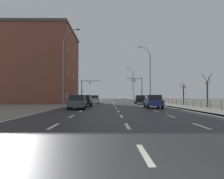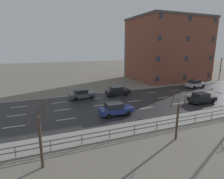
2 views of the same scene
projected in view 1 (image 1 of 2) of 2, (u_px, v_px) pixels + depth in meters
The scene contains 17 objects.
ground_plane at pixel (113, 103), 51.83m from camera, with size 160.00×160.00×0.12m.
road_asphalt_strip at pixel (112, 101), 63.82m from camera, with size 14.00×120.00×0.03m.
sidewalk_right at pixel (143, 101), 63.94m from camera, with size 3.00×120.00×0.12m.
guardrail at pixel (197, 102), 28.88m from camera, with size 0.07×37.83×1.00m.
street_lamp_midground at pixel (150, 75), 48.63m from camera, with size 2.59×0.24×11.63m.
street_lamp_distant at pixel (133, 84), 82.49m from camera, with size 2.55×0.24×11.22m.
street_lamp_left_bank at pixel (64, 68), 34.88m from camera, with size 2.54×0.24×11.36m.
traffic_signal_right at pixel (138, 85), 63.07m from camera, with size 4.21×0.36×6.37m.
traffic_signal_left at pixel (85, 87), 61.01m from camera, with size 4.89×0.36×5.56m.
car_distant at pixel (140, 100), 41.73m from camera, with size 1.95×4.16×1.57m.
car_near_left at pixel (153, 101), 27.97m from camera, with size 1.91×4.14×1.57m.
car_far_left at pixel (77, 102), 25.70m from camera, with size 1.96×4.16×1.57m.
car_far_right at pixel (85, 101), 31.83m from camera, with size 1.87×4.12×1.57m.
car_near_right at pixel (95, 99), 49.05m from camera, with size 1.99×4.18×1.57m.
brick_building at pixel (41, 67), 50.60m from camera, with size 14.15×17.79×15.23m.
bare_tree_mid at pixel (207, 92), 30.83m from camera, with size 1.38×1.44×4.38m.
bare_tree_far at pixel (183, 94), 40.50m from camera, with size 1.10×1.08×3.74m.
Camera 1 is at (-0.88, -3.88, 1.46)m, focal length 38.11 mm.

